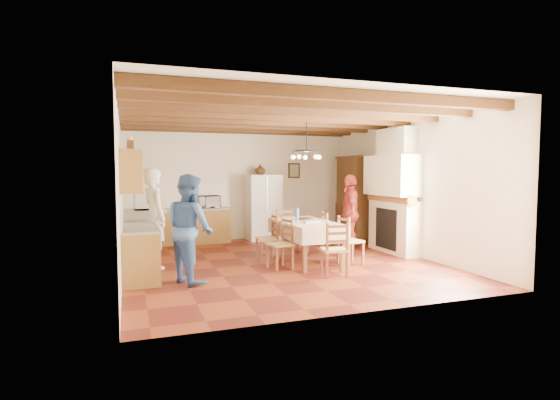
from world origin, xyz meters
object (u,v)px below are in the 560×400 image
at_px(person_man, 155,218).
at_px(person_woman_blue, 190,228).
at_px(chair_end_near, 334,249).
at_px(hutch, 354,199).
at_px(chair_left_near, 280,243).
at_px(chair_right_near, 351,240).
at_px(chair_right_far, 332,234).
at_px(person_woman_red, 350,213).
at_px(chair_left_far, 267,237).
at_px(chair_end_far, 287,231).
at_px(refrigerator, 263,207).
at_px(microwave, 209,202).
at_px(dining_table, 306,225).

relative_size(person_man, person_woman_blue, 1.06).
bearing_deg(chair_end_near, person_woman_blue, -0.54).
relative_size(hutch, chair_left_near, 2.32).
bearing_deg(chair_right_near, chair_right_far, -8.44).
xyz_separation_m(chair_right_far, person_woman_red, (0.62, 0.37, 0.41)).
relative_size(hutch, person_man, 1.16).
relative_size(chair_left_far, chair_end_far, 1.00).
distance_m(refrigerator, chair_end_near, 4.28).
distance_m(chair_right_far, chair_end_far, 1.10).
xyz_separation_m(hutch, microwave, (-3.65, 0.99, -0.06)).
xyz_separation_m(chair_end_near, chair_end_far, (0.01, 2.43, 0.00)).
xyz_separation_m(chair_end_far, microwave, (-1.46, 1.84, 0.57)).
bearing_deg(chair_left_far, chair_right_far, 91.92).
relative_size(hutch, person_woman_blue, 1.23).
height_order(chair_right_near, chair_end_far, same).
xyz_separation_m(hutch, chair_right_near, (-1.45, -2.50, -0.63)).
distance_m(chair_end_far, microwave, 2.42).
relative_size(hutch, dining_table, 1.17).
bearing_deg(person_woman_blue, chair_left_far, -76.54).
xyz_separation_m(chair_left_near, chair_right_near, (1.47, -0.09, 0.00)).
bearing_deg(person_woman_red, refrigerator, -126.76).
relative_size(refrigerator, microwave, 3.13).
bearing_deg(person_man, person_woman_red, -100.88).
height_order(refrigerator, dining_table, refrigerator).
height_order(dining_table, chair_end_far, chair_end_far).
relative_size(chair_end_far, microwave, 1.73).
distance_m(dining_table, chair_left_far, 0.85).
bearing_deg(dining_table, microwave, 115.51).
xyz_separation_m(chair_right_near, chair_end_far, (-0.73, 1.65, 0.00)).
bearing_deg(chair_end_near, chair_right_near, -124.84).
bearing_deg(person_man, person_woman_blue, -174.13).
bearing_deg(dining_table, chair_left_far, 151.46).
height_order(hutch, chair_end_far, hutch).
bearing_deg(chair_right_near, person_man, 68.93).
xyz_separation_m(dining_table, person_woman_red, (1.41, 0.75, 0.14)).
height_order(chair_left_far, microwave, microwave).
relative_size(chair_end_near, person_woman_red, 0.54).
bearing_deg(chair_end_far, chair_right_near, -71.49).
distance_m(hutch, chair_end_far, 2.43).
xyz_separation_m(chair_right_near, person_woman_blue, (-3.21, -0.35, 0.42)).
xyz_separation_m(dining_table, chair_left_near, (-0.71, -0.39, -0.27)).
bearing_deg(chair_end_near, chair_left_near, -41.21).
height_order(chair_left_far, chair_right_far, same).
distance_m(chair_end_far, person_woman_red, 1.50).
distance_m(refrigerator, microwave, 1.46).
distance_m(refrigerator, chair_left_far, 2.75).
xyz_separation_m(refrigerator, microwave, (-1.45, 0.00, 0.18)).
distance_m(refrigerator, dining_table, 3.01).
height_order(dining_table, person_woman_blue, person_woman_blue).
relative_size(chair_end_near, person_man, 0.50).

